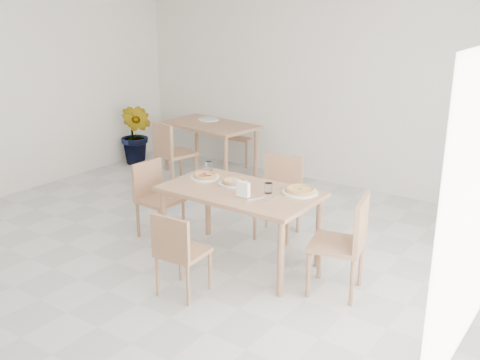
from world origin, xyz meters
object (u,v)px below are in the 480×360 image
Objects in this scene: napkin_holder at (243,190)px; tumbler_b at (209,166)px; plate_margherita at (300,192)px; chair_back_s at (171,150)px; chair_back_n at (245,132)px; main_table at (240,198)px; pizza_mushroom at (234,181)px; pizza_pepperoni at (205,175)px; plate_empty at (209,120)px; tumbler_a at (268,188)px; chair_east at (347,239)px; plate_pepperoni at (205,178)px; second_table at (210,130)px; plate_mushroom at (234,183)px; potted_plant at (137,134)px; pizza_margherita at (300,190)px; chair_north at (280,190)px; chair_west at (155,193)px; chair_south at (178,249)px.

tumbler_b is at bearing 145.33° from napkin_holder.
plate_margherita is 0.37× the size of chair_back_s.
chair_back_n is at bearing 133.02° from plate_margherita.
pizza_mushroom is (-0.15, 0.10, 0.12)m from main_table.
plate_empty is (-1.72, 2.23, -0.02)m from pizza_pepperoni.
tumbler_a is 0.97× the size of tumbler_b.
chair_back_n is (-3.06, 2.87, -0.02)m from chair_east.
main_table is 4.71× the size of plate_empty.
plate_margherita is at bearing 45.17° from napkin_holder.
plate_pepperoni is 3.09× the size of tumbler_a.
pizza_pepperoni reaches higher than plate_empty.
main_table and second_table have the same top height.
chair_back_s is at bearing -83.40° from plate_empty.
tumbler_b is 0.11× the size of chair_back_s.
tumbler_a is at bearing -2.97° from plate_mushroom.
napkin_holder is 3.98m from potted_plant.
pizza_margherita is at bearing -30.06° from second_table.
chair_north is 8.58× the size of tumbler_b.
chair_north reaches higher than tumbler_a.
tumbler_b is at bearing 153.30° from main_table.
tumbler_a is 0.92m from tumbler_b.
chair_back_s reaches higher than plate_empty.
chair_west reaches higher than main_table.
chair_east reaches higher than plate_mushroom.
pizza_pepperoni is at bearing -66.86° from chair_back_n.
pizza_margherita reaches higher than main_table.
chair_south is 0.81m from napkin_holder.
chair_north reaches higher than chair_west.
plate_empty is (-2.48, 2.23, -0.04)m from tumbler_a.
chair_west is 0.90× the size of chair_back_s.
chair_south is at bearing -63.59° from tumbler_b.
napkin_holder is at bearing -92.04° from chair_east.
chair_back_s is (-2.60, 1.08, -0.23)m from plate_margherita.
tumbler_b is at bearing 119.42° from pizza_pepperoni.
pizza_pepperoni is at bearing 156.05° from napkin_holder.
chair_north is 2.80× the size of pizza_margherita.
plate_margherita is 3.46× the size of tumbler_a.
pizza_mushroom is 0.34m from pizza_pepperoni.
chair_south is at bearing -116.67° from pizza_margherita.
pizza_margherita is 3.18m from second_table.
plate_mushroom is 2.03× the size of napkin_holder.
potted_plant is (-3.42, 2.02, -0.35)m from napkin_holder.
chair_west is at bearing 141.29° from chair_back_s.
tumbler_a is at bearing -84.59° from chair_west.
pizza_pepperoni is at bearing -46.48° from second_table.
chair_back_n reaches higher than pizza_pepperoni.
pizza_mushroom reaches higher than second_table.
pizza_pepperoni is at bearing -60.58° from tumbler_b.
second_table is at bearing 127.20° from pizza_pepperoni.
second_table is (-1.99, 1.31, 0.16)m from chair_north.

